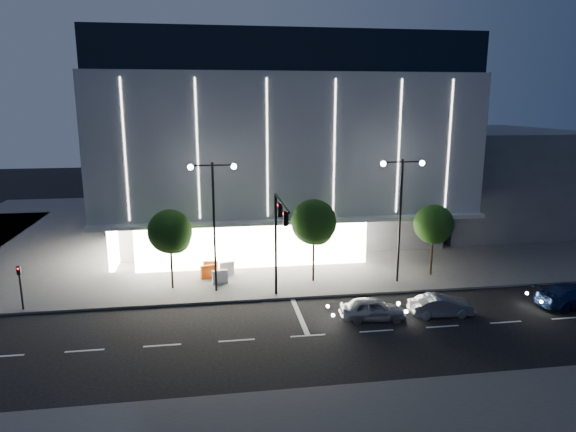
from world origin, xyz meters
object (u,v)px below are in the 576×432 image
(car_third, at_px, (574,296))
(barrier_d, at_px, (227,268))
(traffic_mast, at_px, (279,229))
(tree_left, at_px, (170,234))
(ped_signal_far, at_px, (20,283))
(street_lamp_west, at_px, (214,208))
(barrier_c, at_px, (211,267))
(car_second, at_px, (441,306))
(barrier_a, at_px, (208,272))
(tree_right, at_px, (434,226))
(street_lamp_east, at_px, (401,202))
(tree_mid, at_px, (314,225))
(car_lead, at_px, (373,309))
(barrier_b, at_px, (220,277))

(car_third, bearing_deg, barrier_d, 61.88)
(traffic_mast, distance_m, car_third, 19.38)
(tree_left, bearing_deg, ped_signal_far, -164.39)
(street_lamp_west, bearing_deg, barrier_c, 95.47)
(ped_signal_far, distance_m, car_second, 25.97)
(barrier_a, xyz_separation_m, barrier_d, (1.40, 0.58, 0.00))
(traffic_mast, xyz_separation_m, tree_right, (12.03, 3.68, -1.14))
(car_second, xyz_separation_m, barrier_c, (-13.90, 9.60, 0.01))
(street_lamp_east, xyz_separation_m, barrier_d, (-12.15, 3.22, -5.31))
(barrier_a, bearing_deg, street_lamp_east, -32.38)
(tree_left, distance_m, tree_mid, 10.00)
(traffic_mast, xyz_separation_m, tree_mid, (3.03, 3.68, -0.69))
(car_lead, bearing_deg, tree_right, -39.68)
(car_third, bearing_deg, tree_mid, 60.65)
(street_lamp_west, bearing_deg, ped_signal_far, -172.87)
(barrier_c, bearing_deg, tree_mid, -13.74)
(car_second, height_order, barrier_d, car_second)
(car_second, bearing_deg, barrier_d, 54.98)
(tree_left, height_order, barrier_a, tree_left)
(tree_left, xyz_separation_m, barrier_a, (2.42, 1.62, -3.38))
(car_third, bearing_deg, street_lamp_east, 53.01)
(tree_left, distance_m, barrier_c, 5.01)
(barrier_d, bearing_deg, car_third, -40.84)
(barrier_a, bearing_deg, barrier_d, 1.04)
(tree_right, xyz_separation_m, barrier_c, (-16.37, 2.60, -3.23))
(street_lamp_east, distance_m, tree_left, 16.12)
(tree_mid, distance_m, car_second, 10.26)
(car_lead, bearing_deg, car_third, -85.43)
(car_lead, distance_m, car_second, 4.30)
(traffic_mast, distance_m, tree_left, 7.95)
(car_third, xyz_separation_m, barrier_c, (-22.95, 9.55, -0.08))
(ped_signal_far, relative_size, car_lead, 0.75)
(tree_left, relative_size, car_third, 1.13)
(ped_signal_far, relative_size, barrier_a, 2.73)
(barrier_b, bearing_deg, tree_right, -11.62)
(street_lamp_west, xyz_separation_m, barrier_c, (-0.35, 3.62, -5.31))
(car_lead, height_order, barrier_b, car_lead)
(traffic_mast, bearing_deg, car_second, -19.17)
(tree_mid, distance_m, tree_right, 9.01)
(street_lamp_west, relative_size, barrier_a, 8.18)
(traffic_mast, distance_m, street_lamp_west, 4.89)
(barrier_a, bearing_deg, ped_signal_far, 178.56)
(ped_signal_far, xyz_separation_m, barrier_c, (11.65, 5.12, -1.24))
(ped_signal_far, xyz_separation_m, barrier_b, (12.30, 2.87, -1.24))
(street_lamp_east, distance_m, tree_mid, 6.27)
(tree_left, bearing_deg, car_third, -15.20)
(ped_signal_far, relative_size, barrier_b, 2.73)
(street_lamp_east, relative_size, ped_signal_far, 3.00)
(traffic_mast, relative_size, car_lead, 1.77)
(street_lamp_east, height_order, barrier_a, street_lamp_east)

